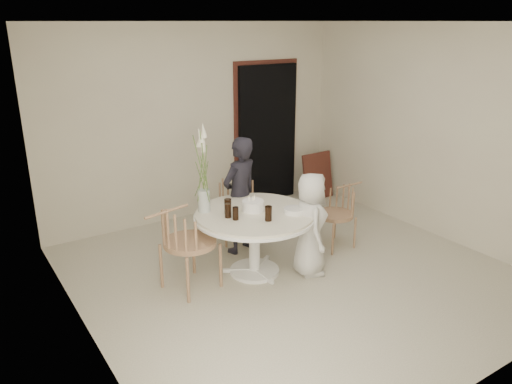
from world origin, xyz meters
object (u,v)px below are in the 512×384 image
table (255,222)px  boy (310,224)px  chair_right (342,207)px  birthday_cake (253,206)px  chair_left (179,237)px  chair_far (236,196)px  flower_vase (203,178)px  girl (240,196)px

table → boy: (0.52, -0.33, -0.03)m
chair_right → birthday_cake: bearing=-91.5°
chair_left → birthday_cake: size_ratio=4.04×
table → boy: 0.62m
chair_far → flower_vase: flower_vase is taller
chair_far → chair_left: chair_left is taller
chair_left → flower_vase: size_ratio=0.98×
flower_vase → table: bearing=-36.2°
boy → flower_vase: (-0.96, 0.66, 0.53)m
chair_far → boy: 1.33m
girl → birthday_cake: girl is taller
chair_left → flower_vase: (0.43, 0.26, 0.49)m
table → flower_vase: bearing=143.8°
boy → birthday_cake: bearing=77.3°
chair_right → chair_left: chair_left is taller
table → chair_far: size_ratio=1.55×
boy → birthday_cake: 0.66m
table → chair_left: bearing=175.9°
girl → chair_right: bearing=138.7°
table → birthday_cake: bearing=73.6°
table → chair_right: (1.32, 0.03, -0.10)m
birthday_cake → flower_vase: bearing=149.7°
boy → flower_vase: 1.28m
chair_left → girl: size_ratio=0.67×
table → birthday_cake: birthday_cake is taller
chair_far → girl: (-0.19, -0.40, 0.16)m
table → chair_far: (0.36, 0.98, -0.06)m
chair_far → chair_right: size_ratio=1.08×
chair_left → birthday_cake: 0.91m
chair_left → flower_vase: 0.70m
chair_right → birthday_cake: birthday_cake is taller
chair_right → chair_far: bearing=-135.1°
table → chair_right: size_ratio=1.68×
chair_right → chair_left: (-2.20, 0.03, 0.11)m
boy → flower_vase: flower_vase is taller
chair_left → girl: (1.05, 0.52, 0.09)m
table → birthday_cake: (0.02, 0.06, 0.17)m
chair_right → girl: 1.29m
chair_right → boy: boy is taller
chair_left → boy: 1.45m
girl → boy: size_ratio=1.23×
chair_far → flower_vase: (-0.80, -0.66, 0.56)m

